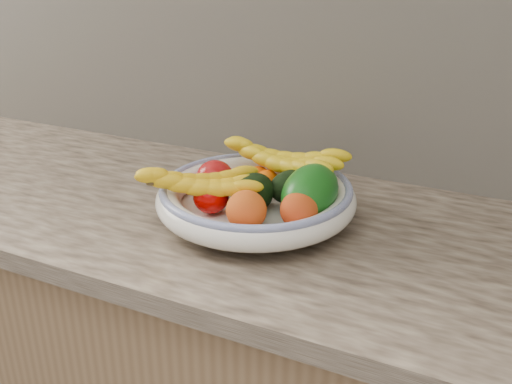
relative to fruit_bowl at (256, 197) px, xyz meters
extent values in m
cube|color=tan|center=(0.00, 0.02, -0.07)|extent=(2.44, 0.66, 0.04)
cube|color=beige|center=(0.00, 0.33, 0.20)|extent=(2.40, 0.02, 0.50)
cylinder|color=white|center=(0.00, 0.00, -0.04)|extent=(0.13, 0.13, 0.02)
cylinder|color=white|center=(0.00, 0.00, -0.03)|extent=(0.32, 0.32, 0.01)
torus|color=white|center=(0.00, 0.00, 0.00)|extent=(0.39, 0.39, 0.05)
torus|color=#344494|center=(0.00, 0.00, 0.02)|extent=(0.37, 0.37, 0.02)
ellipsoid|color=#E45004|center=(-0.03, 0.08, 0.01)|extent=(0.07, 0.07, 0.05)
ellipsoid|color=#EE5005|center=(0.03, 0.11, 0.01)|extent=(0.05, 0.05, 0.04)
ellipsoid|color=#FB6605|center=(-0.01, 0.07, 0.01)|extent=(0.06, 0.06, 0.05)
ellipsoid|color=#AF1213|center=(-0.11, 0.03, 0.01)|extent=(0.10, 0.10, 0.07)
ellipsoid|color=#B60200|center=(-0.06, -0.06, 0.01)|extent=(0.08, 0.08, 0.06)
ellipsoid|color=black|center=(0.00, -0.02, 0.02)|extent=(0.08, 0.11, 0.08)
ellipsoid|color=black|center=(0.06, 0.05, 0.02)|extent=(0.11, 0.12, 0.07)
ellipsoid|color=#0F5410|center=(0.11, 0.01, 0.03)|extent=(0.13, 0.15, 0.13)
ellipsoid|color=orange|center=(0.03, -0.09, 0.02)|extent=(0.09, 0.09, 0.07)
ellipsoid|color=orange|center=(0.11, -0.06, 0.02)|extent=(0.07, 0.07, 0.07)
camera|label=1|loc=(0.44, -0.92, 0.45)|focal=40.00mm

